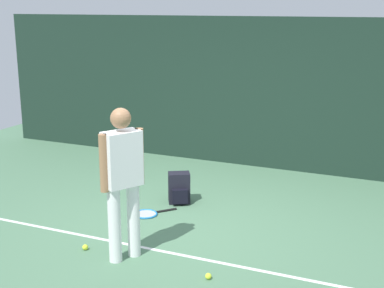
{
  "coord_description": "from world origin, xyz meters",
  "views": [
    {
      "loc": [
        2.69,
        -5.75,
        2.75
      ],
      "look_at": [
        0.0,
        0.4,
        1.0
      ],
      "focal_mm": 50.55,
      "sensor_mm": 36.0,
      "label": 1
    }
  ],
  "objects_px": {
    "backpack": "(179,189)",
    "tennis_ball_near_player": "(85,247)",
    "tennis_player": "(123,175)",
    "tennis_ball_mid_court": "(141,162)",
    "tennis_racket": "(148,214)",
    "tennis_ball_by_fence": "(208,276)"
  },
  "relations": [
    {
      "from": "tennis_racket",
      "to": "tennis_ball_by_fence",
      "type": "distance_m",
      "value": 1.92
    },
    {
      "from": "tennis_racket",
      "to": "tennis_ball_mid_court",
      "type": "height_order",
      "value": "tennis_ball_mid_court"
    },
    {
      "from": "tennis_racket",
      "to": "tennis_ball_mid_court",
      "type": "relative_size",
      "value": 8.75
    },
    {
      "from": "backpack",
      "to": "tennis_ball_by_fence",
      "type": "relative_size",
      "value": 6.67
    },
    {
      "from": "tennis_ball_by_fence",
      "to": "tennis_ball_mid_court",
      "type": "bearing_deg",
      "value": 128.27
    },
    {
      "from": "tennis_racket",
      "to": "tennis_ball_near_player",
      "type": "relative_size",
      "value": 8.75
    },
    {
      "from": "tennis_player",
      "to": "backpack",
      "type": "bearing_deg",
      "value": -145.44
    },
    {
      "from": "backpack",
      "to": "tennis_ball_by_fence",
      "type": "height_order",
      "value": "backpack"
    },
    {
      "from": "tennis_player",
      "to": "tennis_ball_by_fence",
      "type": "xyz_separation_m",
      "value": [
        1.03,
        -0.08,
        -0.93
      ]
    },
    {
      "from": "tennis_racket",
      "to": "tennis_player",
      "type": "bearing_deg",
      "value": 58.34
    },
    {
      "from": "backpack",
      "to": "tennis_ball_mid_court",
      "type": "xyz_separation_m",
      "value": [
        -1.44,
        1.46,
        -0.18
      ]
    },
    {
      "from": "tennis_ball_near_player",
      "to": "tennis_ball_mid_court",
      "type": "bearing_deg",
      "value": 108.33
    },
    {
      "from": "tennis_ball_by_fence",
      "to": "tennis_ball_near_player",
      "type": "bearing_deg",
      "value": 177.63
    },
    {
      "from": "backpack",
      "to": "tennis_ball_near_player",
      "type": "bearing_deg",
      "value": -130.69
    },
    {
      "from": "tennis_player",
      "to": "tennis_ball_mid_court",
      "type": "xyz_separation_m",
      "value": [
        -1.61,
        3.27,
        -0.93
      ]
    },
    {
      "from": "backpack",
      "to": "tennis_ball_near_player",
      "type": "xyz_separation_m",
      "value": [
        -0.35,
        -1.82,
        -0.18
      ]
    },
    {
      "from": "tennis_player",
      "to": "backpack",
      "type": "xyz_separation_m",
      "value": [
        -0.18,
        1.81,
        -0.76
      ]
    },
    {
      "from": "tennis_racket",
      "to": "tennis_ball_near_player",
      "type": "distance_m",
      "value": 1.25
    },
    {
      "from": "tennis_player",
      "to": "tennis_ball_near_player",
      "type": "bearing_deg",
      "value": -59.67
    },
    {
      "from": "tennis_player",
      "to": "tennis_ball_near_player",
      "type": "distance_m",
      "value": 1.07
    },
    {
      "from": "tennis_ball_near_player",
      "to": "tennis_ball_mid_court",
      "type": "height_order",
      "value": "same"
    },
    {
      "from": "tennis_ball_mid_court",
      "to": "tennis_ball_near_player",
      "type": "bearing_deg",
      "value": -71.67
    }
  ]
}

